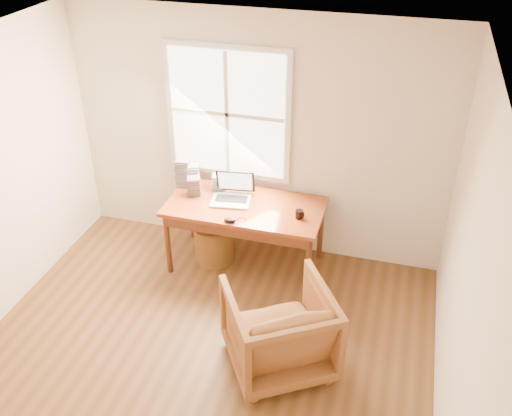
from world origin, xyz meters
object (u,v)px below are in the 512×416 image
at_px(wicker_stool, 214,243).
at_px(coffee_mug, 299,214).
at_px(desk, 245,207).
at_px(laptop, 230,189).
at_px(cd_stack_a, 193,176).
at_px(armchair, 279,329).

distance_m(wicker_stool, coffee_mug, 1.11).
bearing_deg(desk, wicker_stool, 180.00).
bearing_deg(desk, coffee_mug, -8.67).
distance_m(desk, laptop, 0.24).
height_order(coffee_mug, cd_stack_a, cd_stack_a).
distance_m(laptop, cd_stack_a, 0.53).
bearing_deg(coffee_mug, laptop, -168.01).
height_order(armchair, laptop, laptop).
relative_size(armchair, laptop, 1.95).
height_order(laptop, coffee_mug, laptop).
bearing_deg(coffee_mug, cd_stack_a, -174.54).
bearing_deg(laptop, cd_stack_a, 148.02).
height_order(desk, wicker_stool, desk).
xyz_separation_m(armchair, laptop, (-0.84, 1.29, 0.52)).
bearing_deg(cd_stack_a, wicker_stool, -37.57).
bearing_deg(armchair, desk, -94.15).
xyz_separation_m(armchair, wicker_stool, (-1.04, 1.28, -0.18)).
relative_size(coffee_mug, cd_stack_a, 0.35).
xyz_separation_m(laptop, coffee_mug, (0.74, -0.10, -0.11)).
xyz_separation_m(wicker_stool, laptop, (0.20, 0.01, 0.69)).
bearing_deg(cd_stack_a, desk, -19.05).
bearing_deg(wicker_stool, cd_stack_a, 142.43).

